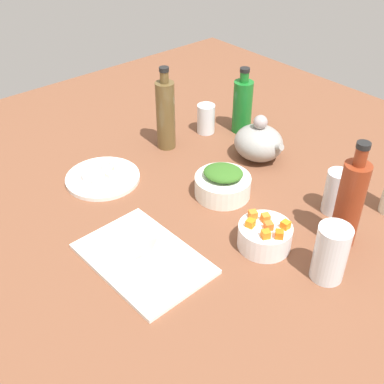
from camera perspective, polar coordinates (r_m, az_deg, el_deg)
tabletop at (r=123.91cm, az=-0.00°, el=-2.43°), size 190.00×190.00×3.00cm
cutting_board at (r=108.71cm, az=-5.84°, el=-7.90°), size 30.33×21.00×1.00cm
plate_tofu at (r=135.13cm, az=-10.59°, el=1.66°), size 20.52×20.52×1.20cm
bowl_greens at (r=126.27cm, az=3.67°, el=0.73°), size 14.80×14.80×5.49cm
bowl_carrots at (r=111.40cm, az=8.66°, el=-5.22°), size 12.41×12.41×5.75cm
teapot at (r=141.50cm, az=7.96°, el=5.91°), size 16.29×13.69×13.88cm
bottle_1 at (r=154.18cm, az=6.04°, el=10.26°), size 6.17×6.17×21.20cm
bottle_2 at (r=143.56cm, az=-3.17°, el=9.28°), size 5.67×5.67×25.45cm
bottle_3 at (r=111.66cm, az=18.29°, el=-1.21°), size 5.98×5.98×26.65cm
drinking_glass_0 at (r=154.42cm, az=1.67°, el=8.73°), size 5.68×5.68×9.42cm
drinking_glass_1 at (r=123.76cm, az=16.77°, el=-0.01°), size 5.74×5.74×11.69cm
drinking_glass_2 at (r=104.53cm, az=16.21°, el=-7.02°), size 7.12×7.12×13.36cm
carrot_cube_0 at (r=106.14cm, az=8.79°, el=-5.00°), size 2.42×2.42×1.80cm
carrot_cube_1 at (r=108.40cm, az=9.12°, el=-4.01°), size 2.42×2.42×1.80cm
carrot_cube_2 at (r=110.57cm, az=8.76°, el=-3.04°), size 2.39×2.39×1.80cm
carrot_cube_3 at (r=108.54cm, az=6.98°, el=-3.72°), size 2.18×2.18×1.80cm
carrot_cube_4 at (r=109.37cm, az=11.10°, el=-3.86°), size 1.82×1.82×1.80cm
carrot_cube_5 at (r=106.61cm, az=10.38°, el=-4.98°), size 2.54×2.54×1.80cm
carrot_cube_6 at (r=111.06cm, az=7.27°, el=-2.68°), size 2.39×2.39×1.80cm
chopped_greens_mound at (r=123.89cm, az=3.74°, el=2.31°), size 13.59×13.18×2.88cm
tofu_cube_0 at (r=132.58cm, az=-9.74°, el=1.91°), size 2.53×2.53×2.20cm
tofu_cube_1 at (r=133.93cm, az=-12.46°, el=1.92°), size 3.02×3.02×2.20cm
tofu_cube_2 at (r=137.61cm, az=-10.21°, el=3.25°), size 3.11×3.11×2.20cm
tofu_cube_3 at (r=131.91cm, az=-11.27°, el=1.51°), size 3.10×3.10×2.20cm
tofu_cube_4 at (r=135.53cm, az=-8.91°, el=2.84°), size 2.76×2.76×2.20cm
tofu_cube_5 at (r=137.29cm, az=-11.84°, el=2.94°), size 2.99×2.99×2.20cm
dumpling_0 at (r=109.49cm, az=-4.02°, el=-5.99°), size 6.86×6.68×2.91cm
dumpling_1 at (r=105.97cm, az=-5.90°, el=-8.13°), size 7.77×7.77×2.21cm
dumpling_2 at (r=107.62cm, az=-9.06°, el=-7.64°), size 7.78×7.55×2.12cm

